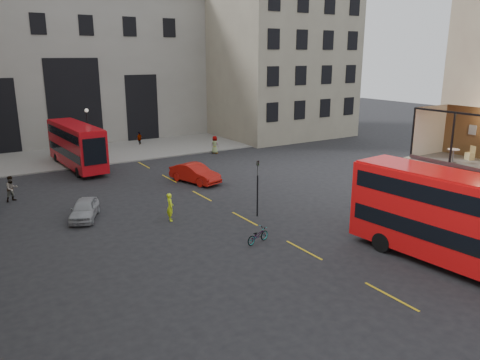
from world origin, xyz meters
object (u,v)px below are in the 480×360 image
bus_near (467,220)px  cafe_table_far (453,154)px  bus_far (76,144)px  cyclist (170,207)px  traffic_light_near (258,181)px  car_b (195,173)px  pedestrian_d (215,145)px  street_lamp_b (89,139)px  pedestrian_b (93,165)px  car_a (84,209)px  bicycle (258,235)px  pedestrian_c (139,139)px  pedestrian_a (12,189)px  cafe_chair_d (470,156)px

bus_near → cafe_table_far: size_ratio=15.54×
bus_far → cyclist: bearing=-85.4°
traffic_light_near → bus_near: size_ratio=0.31×
cyclist → cafe_table_far: 17.11m
car_b → pedestrian_d: bearing=36.1°
street_lamp_b → pedestrian_b: size_ratio=2.95×
car_a → street_lamp_b: bearing=98.5°
cyclist → cafe_table_far: (11.95, -11.50, 4.20)m
pedestrian_b → cafe_table_far: (12.86, -25.99, 4.21)m
bicycle → cafe_table_far: (9.26, -5.44, 4.68)m
cyclist → cafe_table_far: bearing=-120.1°
pedestrian_c → pedestrian_d: pedestrian_d is taller
pedestrian_a → bicycle: bearing=-76.5°
traffic_light_near → pedestrian_d: bearing=68.5°
bus_far → pedestrian_b: size_ratio=5.84×
bicycle → cyclist: size_ratio=0.92×
pedestrian_b → car_a: bearing=-148.1°
pedestrian_d → cafe_table_far: 28.74m
pedestrian_c → bus_near: bearing=62.9°
cafe_chair_d → bicycle: bearing=153.0°
street_lamp_b → pedestrian_a: size_ratio=2.83×
traffic_light_near → street_lamp_b: (-5.00, 22.00, -0.03)m
street_lamp_b → pedestrian_d: (12.57, -2.77, -1.45)m
pedestrian_d → bicycle: bearing=129.7°
pedestrian_d → car_b: bearing=116.1°
pedestrian_b → pedestrian_c: size_ratio=1.14×
traffic_light_near → pedestrian_d: (7.57, 19.23, -1.48)m
cyclist → pedestrian_d: pedestrian_d is taller
street_lamp_b → bus_near: (9.04, -34.06, 0.28)m
bicycle → pedestrian_b: pedestrian_b is taller
bus_far → pedestrian_b: (0.53, -3.45, -1.43)m
cyclist → pedestrian_c: size_ratio=1.16×
street_lamp_b → cafe_table_far: size_ratio=6.84×
car_b → cafe_chair_d: size_ratio=6.01×
bus_far → bicycle: size_ratio=6.30×
car_a → cyclist: size_ratio=2.08×
bicycle → pedestrian_a: 19.31m
cafe_table_far → car_a: bearing=138.1°
pedestrian_c → cafe_table_far: size_ratio=2.02×
car_b → pedestrian_d: size_ratio=2.51×
car_b → pedestrian_b: pedestrian_b is taller
street_lamp_b → car_b: size_ratio=1.12×
car_b → cyclist: (-5.56, -7.43, 0.13)m
pedestrian_c → pedestrian_d: (5.24, -8.77, 0.16)m
traffic_light_near → pedestrian_c: 28.14m
car_b → cafe_chair_d: bearing=-84.0°
cyclist → pedestrian_a: pedestrian_a is taller
car_b → pedestrian_a: bearing=152.8°
street_lamp_b → bus_near: bearing=-75.1°
bus_far → pedestrian_a: bus_far is taller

